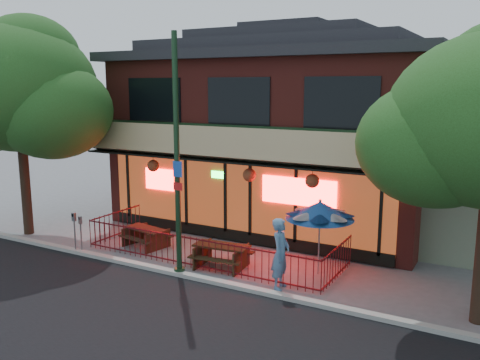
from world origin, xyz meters
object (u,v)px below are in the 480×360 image
object	(u,v)px
picnic_table_right	(222,253)
pedestrian	(281,254)
street_light	(177,170)
street_tree_left	(20,81)
picnic_table_left	(146,234)
parking_meter_near	(81,228)
parking_meter_far	(74,226)
patio_umbrella	(320,210)

from	to	relation	value
picnic_table_right	pedestrian	xyz separation A→B (m)	(2.25, -0.60, 0.52)
street_light	street_tree_left	size ratio (longest dim) A/B	0.87
street_tree_left	pedestrian	size ratio (longest dim) A/B	4.04
picnic_table_left	street_light	bearing A→B (deg)	-31.82
picnic_table_left	parking_meter_near	bearing A→B (deg)	-132.19
picnic_table_left	parking_meter_far	bearing A→B (deg)	-134.50
street_tree_left	patio_umbrella	xyz separation A→B (m)	(11.06, 1.22, -3.72)
patio_umbrella	pedestrian	world-z (taller)	patio_umbrella
patio_umbrella	parking_meter_near	world-z (taller)	patio_umbrella
street_light	patio_umbrella	distance (m)	4.29
picnic_table_right	parking_meter_near	distance (m)	4.94
parking_meter_near	street_light	bearing A→B (deg)	-0.04
parking_meter_far	picnic_table_left	bearing A→B (deg)	45.50
picnic_table_right	parking_meter_near	xyz separation A→B (m)	(-4.80, -1.10, 0.38)
patio_umbrella	parking_meter_far	bearing A→B (deg)	-165.01
pedestrian	parking_meter_far	distance (m)	7.27
street_tree_left	parking_meter_near	world-z (taller)	street_tree_left
patio_umbrella	parking_meter_far	distance (m)	8.14
parking_meter_near	parking_meter_far	world-z (taller)	parking_meter_far
picnic_table_left	picnic_table_right	size ratio (longest dim) A/B	0.96
street_tree_left	parking_meter_far	xyz separation A→B (m)	(3.26, -0.87, -4.73)
street_light	patio_umbrella	size ratio (longest dim) A/B	3.06
street_tree_left	picnic_table_left	distance (m)	7.21
street_tree_left	picnic_table_left	world-z (taller)	street_tree_left
pedestrian	picnic_table_left	bearing A→B (deg)	73.68
street_tree_left	picnic_table_right	size ratio (longest dim) A/B	4.41
pedestrian	parking_meter_near	world-z (taller)	pedestrian
street_tree_left	picnic_table_right	bearing A→B (deg)	2.18
street_tree_left	patio_umbrella	bearing A→B (deg)	6.31
parking_meter_near	picnic_table_left	bearing A→B (deg)	47.81
parking_meter_near	patio_umbrella	bearing A→B (deg)	14.81
patio_umbrella	street_tree_left	bearing A→B (deg)	-173.69
picnic_table_left	patio_umbrella	xyz separation A→B (m)	(6.16, 0.42, 1.51)
street_light	picnic_table_right	xyz separation A→B (m)	(0.80, 1.10, -2.67)
street_light	parking_meter_near	bearing A→B (deg)	179.96
picnic_table_right	street_light	bearing A→B (deg)	-125.87
patio_umbrella	parking_meter_far	xyz separation A→B (m)	(-7.80, -2.09, -1.01)
picnic_table_left	parking_meter_far	distance (m)	2.39
street_light	picnic_table_right	bearing A→B (deg)	54.13
patio_umbrella	parking_meter_near	size ratio (longest dim) A/B	1.80
street_light	patio_umbrella	world-z (taller)	street_light
picnic_table_right	parking_meter_far	bearing A→B (deg)	-166.72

